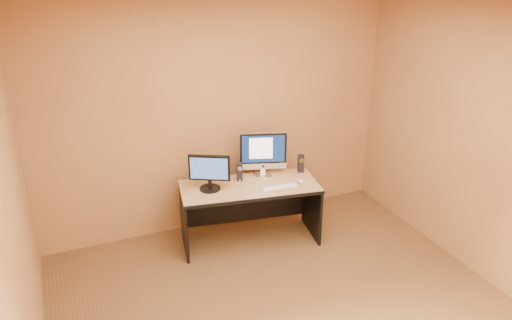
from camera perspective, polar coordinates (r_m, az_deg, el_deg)
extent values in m
plane|color=white|center=(3.40, 6.30, 16.39)|extent=(4.00, 4.00, 0.00)
cube|color=silver|center=(5.23, 2.78, -3.14)|extent=(0.40, 0.13, 0.02)
ellipsoid|color=white|center=(5.36, 5.15, -2.43)|extent=(0.07, 0.10, 0.03)
cylinder|color=black|center=(5.61, 0.93, -1.25)|extent=(0.02, 0.20, 0.01)
cylinder|color=black|center=(5.56, -0.22, -1.48)|extent=(0.09, 0.14, 0.01)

